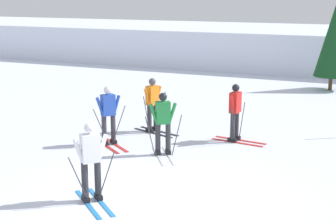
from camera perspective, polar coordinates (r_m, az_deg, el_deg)
The scene contains 8 objects.
ground_plane at distance 10.97m, azimuth -2.42°, elevation -9.66°, with size 120.00×120.00×0.00m, color silver.
far_snow_ridge at distance 31.41m, azimuth 15.18°, elevation 7.11°, with size 80.00×9.57×2.15m, color silver.
skier_blue at distance 14.44m, azimuth -6.76°, elevation -0.20°, with size 1.50×1.26×1.71m.
skier_white at distance 10.59m, azimuth -8.73°, elevation -5.37°, with size 1.45×1.33×1.71m.
skier_orange at distance 15.69m, azimuth -1.75°, elevation 0.99°, with size 1.63×0.96×1.71m.
skier_red at distance 14.81m, azimuth 7.63°, elevation 0.12°, with size 1.63×1.00×1.71m.
skier_green at distance 13.44m, azimuth -0.57°, elevation -1.14°, with size 1.21×1.53×1.71m.
conifer_far_right at distance 23.47m, azimuth 18.24°, elevation 7.70°, with size 1.55×1.55×3.81m.
Camera 1 is at (4.39, -9.08, 4.31)m, focal length 53.84 mm.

